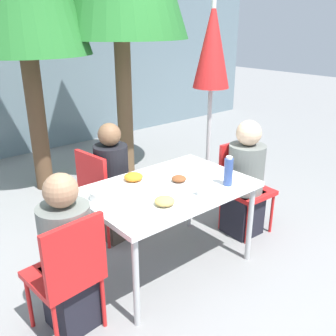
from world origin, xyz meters
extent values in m
plane|color=gray|center=(0.00, 0.00, 0.00)|extent=(24.00, 24.00, 0.00)
cube|color=white|center=(0.00, 0.00, 0.70)|extent=(1.28, 0.85, 0.04)
cylinder|color=#B7B7B7|center=(-0.58, -0.37, 0.34)|extent=(0.04, 0.04, 0.68)
cylinder|color=#B7B7B7|center=(0.58, -0.37, 0.34)|extent=(0.04, 0.04, 0.68)
cylinder|color=#B7B7B7|center=(-0.58, 0.37, 0.34)|extent=(0.04, 0.04, 0.68)
cylinder|color=#B7B7B7|center=(0.58, 0.37, 0.34)|extent=(0.04, 0.04, 0.68)
cube|color=red|center=(-0.94, -0.08, 0.41)|extent=(0.43, 0.43, 0.04)
cube|color=red|center=(-0.92, -0.27, 0.64)|extent=(0.40, 0.07, 0.42)
cylinder|color=red|center=(-1.12, 0.07, 0.20)|extent=(0.03, 0.03, 0.39)
cylinder|color=red|center=(-0.78, 0.10, 0.20)|extent=(0.03, 0.03, 0.39)
cylinder|color=red|center=(-1.09, -0.27, 0.20)|extent=(0.03, 0.03, 0.39)
cylinder|color=red|center=(-0.75, -0.24, 0.20)|extent=(0.03, 0.03, 0.39)
cube|color=black|center=(-0.89, -0.08, 0.22)|extent=(0.31, 0.31, 0.43)
cylinder|color=slate|center=(-0.89, -0.08, 0.66)|extent=(0.32, 0.32, 0.44)
sphere|color=#9E7556|center=(-0.89, -0.08, 0.98)|extent=(0.21, 0.21, 0.21)
cube|color=red|center=(0.94, -0.05, 0.41)|extent=(0.42, 0.42, 0.04)
cube|color=red|center=(0.95, 0.13, 0.64)|extent=(0.40, 0.06, 0.42)
cylinder|color=red|center=(1.10, -0.23, 0.20)|extent=(0.03, 0.03, 0.39)
cylinder|color=red|center=(0.76, -0.21, 0.20)|extent=(0.03, 0.03, 0.39)
cylinder|color=red|center=(1.12, 0.11, 0.20)|extent=(0.03, 0.03, 0.39)
cylinder|color=red|center=(0.78, 0.13, 0.20)|extent=(0.03, 0.03, 0.39)
cube|color=black|center=(0.89, -0.05, 0.22)|extent=(0.31, 0.31, 0.43)
cylinder|color=slate|center=(0.89, -0.05, 0.66)|extent=(0.33, 0.33, 0.44)
sphere|color=beige|center=(0.89, -0.05, 0.99)|extent=(0.22, 0.22, 0.22)
cube|color=red|center=(-0.09, 0.73, 0.41)|extent=(0.45, 0.45, 0.04)
cube|color=red|center=(-0.27, 0.70, 0.64)|extent=(0.09, 0.40, 0.42)
cylinder|color=red|center=(0.06, 0.92, 0.20)|extent=(0.03, 0.03, 0.39)
cylinder|color=red|center=(0.10, 0.58, 0.20)|extent=(0.03, 0.03, 0.39)
cylinder|color=red|center=(-0.28, 0.87, 0.20)|extent=(0.03, 0.03, 0.39)
cylinder|color=red|center=(-0.24, 0.54, 0.20)|extent=(0.03, 0.03, 0.39)
cube|color=#473D33|center=(-0.08, 0.68, 0.22)|extent=(0.30, 0.30, 0.43)
cylinder|color=black|center=(-0.08, 0.68, 0.67)|extent=(0.30, 0.30, 0.46)
sphere|color=brown|center=(-0.08, 0.68, 1.00)|extent=(0.20, 0.20, 0.20)
cylinder|color=#333333|center=(1.14, 0.67, 0.03)|extent=(0.36, 0.36, 0.05)
cylinder|color=#BCBCBC|center=(1.14, 0.67, 1.06)|extent=(0.04, 0.04, 2.11)
cone|color=red|center=(1.14, 0.67, 1.69)|extent=(0.37, 0.37, 0.85)
cylinder|color=white|center=(-0.15, 0.24, 0.73)|extent=(0.27, 0.27, 0.01)
ellipsoid|color=orange|center=(-0.15, 0.24, 0.77)|extent=(0.15, 0.15, 0.06)
cylinder|color=white|center=(0.10, -0.01, 0.73)|extent=(0.21, 0.21, 0.01)
ellipsoid|color=brown|center=(0.10, -0.01, 0.76)|extent=(0.11, 0.11, 0.05)
cylinder|color=white|center=(-0.24, -0.24, 0.73)|extent=(0.26, 0.26, 0.01)
ellipsoid|color=tan|center=(-0.24, -0.24, 0.76)|extent=(0.14, 0.14, 0.06)
cylinder|color=#334C8E|center=(0.37, -0.28, 0.83)|extent=(0.07, 0.07, 0.22)
cylinder|color=white|center=(0.37, -0.28, 0.95)|extent=(0.05, 0.05, 0.02)
cylinder|color=white|center=(0.08, -0.28, 0.76)|extent=(0.07, 0.07, 0.08)
cylinder|color=white|center=(-0.49, 0.13, 0.75)|extent=(0.18, 0.18, 0.06)
cylinder|color=brown|center=(-0.12, 2.18, 0.78)|extent=(0.20, 0.20, 1.57)
cylinder|color=brown|center=(0.95, 1.99, 0.85)|extent=(0.20, 0.20, 1.71)
camera|label=1|loc=(-1.69, -2.00, 1.90)|focal=40.00mm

